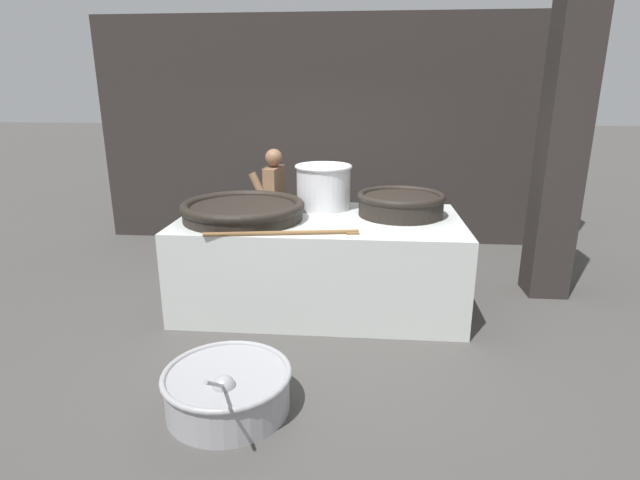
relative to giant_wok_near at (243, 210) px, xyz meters
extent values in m
plane|color=#474442|center=(0.80, 0.12, -1.08)|extent=(60.00, 60.00, 0.00)
cube|color=#2D2826|center=(0.80, 2.68, 0.58)|extent=(7.17, 0.24, 3.33)
cube|color=#2D2826|center=(3.38, 0.68, 0.58)|extent=(0.43, 0.43, 3.33)
cube|color=silver|center=(0.80, 0.12, -0.59)|extent=(2.97, 1.56, 0.98)
cylinder|color=black|center=(0.00, 0.00, -0.03)|extent=(1.24, 1.24, 0.14)
torus|color=black|center=(0.00, 0.00, 0.04)|extent=(1.29, 1.29, 0.10)
cylinder|color=black|center=(1.65, 0.31, 0.00)|extent=(0.90, 0.90, 0.21)
torus|color=black|center=(1.65, 0.31, 0.11)|extent=(0.94, 0.94, 0.07)
cylinder|color=silver|center=(0.80, 0.57, 0.14)|extent=(0.60, 0.60, 0.48)
torus|color=silver|center=(0.80, 0.57, 0.38)|extent=(0.65, 0.65, 0.04)
cylinder|color=brown|center=(0.50, -0.56, -0.08)|extent=(1.44, 0.27, 0.04)
cube|color=brown|center=(1.15, -0.45, -0.09)|extent=(0.13, 0.12, 0.02)
cylinder|color=brown|center=(0.11, 1.14, -0.70)|extent=(0.12, 0.12, 0.78)
cylinder|color=brown|center=(0.13, 1.30, -0.70)|extent=(0.12, 0.12, 0.78)
cube|color=#334C72|center=(0.12, 1.22, -0.54)|extent=(0.22, 0.26, 0.51)
cube|color=brown|center=(0.12, 1.22, -0.02)|extent=(0.22, 0.49, 0.57)
cylinder|color=brown|center=(-0.01, 1.00, -0.02)|extent=(0.32, 0.14, 0.53)
cylinder|color=brown|center=(0.06, 1.47, -0.02)|extent=(0.32, 0.14, 0.53)
sphere|color=brown|center=(0.12, 1.22, 0.38)|extent=(0.22, 0.22, 0.22)
cylinder|color=#9E9EA3|center=(0.28, -1.85, -0.94)|extent=(0.91, 0.91, 0.30)
torus|color=#9E9EA3|center=(0.28, -1.85, -0.79)|extent=(0.96, 0.96, 0.05)
cylinder|color=#6B9347|center=(0.28, -1.85, -0.87)|extent=(0.80, 0.80, 0.07)
sphere|color=#9E9EA3|center=(0.31, -2.01, -0.79)|extent=(0.16, 0.16, 0.16)
cylinder|color=#9E9EA3|center=(0.35, -2.30, -0.58)|extent=(0.11, 0.61, 0.44)
camera|label=1|loc=(1.24, -4.98, 1.20)|focal=28.00mm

